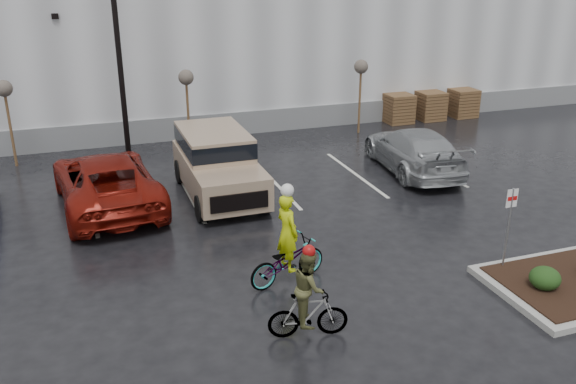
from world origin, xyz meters
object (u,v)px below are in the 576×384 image
object	(u,v)px
sapling_mid	(186,82)
sapling_east	(361,71)
suv_tan	(219,166)
cyclist_olive	(308,303)
sapling_west	(5,93)
pallet_stack_a	(398,108)
fire_lane_sign	(509,219)
car_red	(106,181)
cyclist_hivis	(287,253)
pallet_stack_c	(462,103)
lamppost	(114,6)
pallet_stack_b	(430,106)
car_far_silver	(413,150)

from	to	relation	value
sapling_mid	sapling_east	world-z (taller)	same
suv_tan	cyclist_olive	xyz separation A→B (m)	(-0.12, -8.28, -0.26)
sapling_west	pallet_stack_a	distance (m)	16.66
sapling_west	fire_lane_sign	world-z (taller)	sapling_west
car_red	sapling_mid	bearing A→B (deg)	-129.37
cyclist_hivis	pallet_stack_c	bearing A→B (deg)	-62.46
lamppost	suv_tan	bearing A→B (deg)	-61.62
pallet_stack_a	sapling_east	bearing A→B (deg)	-158.20
fire_lane_sign	pallet_stack_c	bearing A→B (deg)	59.28
lamppost	pallet_stack_b	bearing A→B (deg)	8.02
car_red	lamppost	bearing A→B (deg)	-109.01
pallet_stack_c	lamppost	bearing A→B (deg)	-172.87
sapling_mid	fire_lane_sign	size ratio (longest dim) A/B	1.45
fire_lane_sign	cyclist_hivis	world-z (taller)	cyclist_hivis
car_far_silver	cyclist_olive	distance (m)	11.18
lamppost	cyclist_olive	bearing A→B (deg)	-79.77
fire_lane_sign	suv_tan	size ratio (longest dim) A/B	0.43
sapling_east	cyclist_hivis	bearing A→B (deg)	-122.59
car_far_silver	sapling_west	bearing A→B (deg)	-14.76
sapling_west	pallet_stack_b	bearing A→B (deg)	3.14
sapling_mid	sapling_east	distance (m)	7.50
suv_tan	cyclist_olive	size ratio (longest dim) A/B	2.48
cyclist_olive	suv_tan	bearing A→B (deg)	11.16
lamppost	cyclist_olive	size ratio (longest dim) A/B	4.48
lamppost	pallet_stack_a	size ratio (longest dim) A/B	6.83
sapling_mid	sapling_east	bearing A→B (deg)	0.00
sapling_west	cyclist_olive	distance (m)	15.26
lamppost	cyclist_hivis	bearing A→B (deg)	-75.84
fire_lane_sign	car_red	distance (m)	11.68
sapling_west	cyclist_olive	world-z (taller)	sapling_west
cyclist_hivis	cyclist_olive	distance (m)	2.29
pallet_stack_b	fire_lane_sign	size ratio (longest dim) A/B	0.61
pallet_stack_a	pallet_stack_c	distance (m)	3.50
sapling_west	sapling_east	bearing A→B (deg)	0.00
pallet_stack_b	car_far_silver	world-z (taller)	car_far_silver
sapling_west	sapling_east	world-z (taller)	same
sapling_west	suv_tan	distance (m)	8.62
sapling_west	fire_lane_sign	xyz separation A→B (m)	(11.80, -12.80, -1.32)
pallet_stack_a	suv_tan	distance (m)	11.99
sapling_mid	cyclist_olive	bearing A→B (deg)	-90.82
sapling_east	pallet_stack_b	xyz separation A→B (m)	(4.20, 1.00, -2.05)
fire_lane_sign	car_red	bearing A→B (deg)	139.26
fire_lane_sign	car_far_silver	xyz separation A→B (m)	(1.82, 7.50, -0.62)
car_red	cyclist_olive	bearing A→B (deg)	106.24
pallet_stack_a	cyclist_hivis	bearing A→B (deg)	-128.24
fire_lane_sign	cyclist_hivis	bearing A→B (deg)	165.83
car_far_silver	cyclist_olive	size ratio (longest dim) A/B	2.61
suv_tan	car_far_silver	world-z (taller)	suv_tan
cyclist_olive	sapling_east	bearing A→B (deg)	-17.22
sapling_west	pallet_stack_c	distance (m)	20.13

